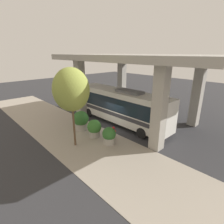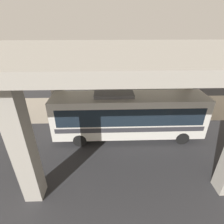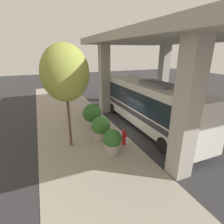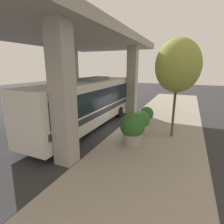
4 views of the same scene
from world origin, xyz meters
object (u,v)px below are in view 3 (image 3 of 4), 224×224
at_px(planter_middle, 101,128).
at_px(planter_back, 92,116).
at_px(planter_front, 112,141).
at_px(street_tree_near, 65,73).
at_px(fire_hydrant, 124,137).
at_px(bus, 146,102).

height_order(planter_middle, planter_back, planter_back).
height_order(planter_front, street_tree_near, street_tree_near).
bearing_deg(fire_hydrant, planter_middle, 129.36).
relative_size(planter_middle, planter_back, 0.84).
height_order(fire_hydrant, planter_middle, planter_middle).
relative_size(planter_back, street_tree_near, 0.31).
height_order(bus, planter_front, bus).
distance_m(bus, planter_back, 4.43).
height_order(bus, planter_back, bus).
relative_size(bus, planter_front, 7.71).
distance_m(planter_front, street_tree_near, 4.83).
distance_m(fire_hydrant, planter_back, 3.65).
bearing_deg(planter_back, fire_hydrant, -72.05).
bearing_deg(street_tree_near, planter_front, -39.26).
bearing_deg(planter_middle, planter_back, 90.26).
xyz_separation_m(fire_hydrant, planter_front, (-1.06, -0.58, 0.22)).
xyz_separation_m(bus, fire_hydrant, (-2.91, -1.94, -1.53)).
relative_size(planter_middle, street_tree_near, 0.26).
xyz_separation_m(planter_middle, planter_back, (-0.01, 2.10, 0.18)).
xyz_separation_m(planter_front, street_tree_near, (-2.19, 1.79, 3.92)).
xyz_separation_m(fire_hydrant, planter_back, (-1.12, 3.45, 0.47)).
distance_m(fire_hydrant, planter_middle, 1.77).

